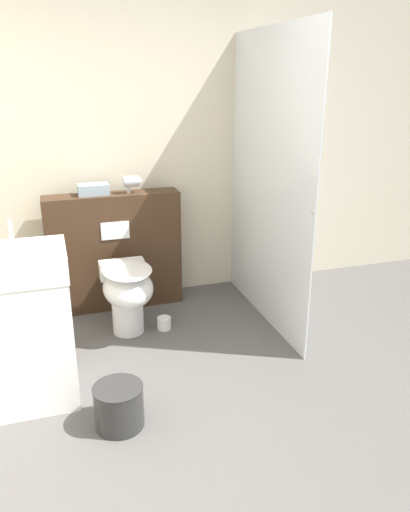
# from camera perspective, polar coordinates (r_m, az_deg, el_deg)

# --- Properties ---
(ground_plane) EXTENTS (12.00, 12.00, 0.00)m
(ground_plane) POSITION_cam_1_polar(r_m,az_deg,el_deg) (2.71, 4.09, -22.60)
(ground_plane) COLOR #565451
(wall_back) EXTENTS (8.00, 0.06, 2.50)m
(wall_back) POSITION_cam_1_polar(r_m,az_deg,el_deg) (4.21, -6.98, 11.87)
(wall_back) COLOR beige
(wall_back) RESTS_ON ground_plane
(partition_panel) EXTENTS (1.07, 0.23, 0.96)m
(partition_panel) POSITION_cam_1_polar(r_m,az_deg,el_deg) (4.14, -10.26, 0.54)
(partition_panel) COLOR #3D2819
(partition_panel) RESTS_ON ground_plane
(shower_glass) EXTENTS (0.04, 1.44, 2.15)m
(shower_glass) POSITION_cam_1_polar(r_m,az_deg,el_deg) (3.76, 7.19, 8.23)
(shower_glass) COLOR silver
(shower_glass) RESTS_ON ground_plane
(toilet) EXTENTS (0.36, 0.57, 0.54)m
(toilet) POSITION_cam_1_polar(r_m,az_deg,el_deg) (3.69, -8.86, -4.01)
(toilet) COLOR white
(toilet) RESTS_ON ground_plane
(sink_vanity) EXTENTS (0.56, 0.45, 1.08)m
(sink_vanity) POSITION_cam_1_polar(r_m,az_deg,el_deg) (3.06, -20.16, -7.70)
(sink_vanity) COLOR white
(sink_vanity) RESTS_ON ground_plane
(hair_drier) EXTENTS (0.15, 0.09, 0.14)m
(hair_drier) POSITION_cam_1_polar(r_m,az_deg,el_deg) (3.99, -8.28, 8.41)
(hair_drier) COLOR #B7B7BC
(hair_drier) RESTS_ON partition_panel
(folded_towel) EXTENTS (0.24, 0.14, 0.08)m
(folded_towel) POSITION_cam_1_polar(r_m,az_deg,el_deg) (3.99, -12.64, 7.43)
(folded_towel) COLOR #8C9EAD
(folded_towel) RESTS_ON partition_panel
(spare_toilet_roll) EXTENTS (0.10, 0.10, 0.09)m
(spare_toilet_roll) POSITION_cam_1_polar(r_m,az_deg,el_deg) (3.86, -4.70, -7.65)
(spare_toilet_roll) COLOR white
(spare_toilet_roll) RESTS_ON ground_plane
(waste_bin) EXTENTS (0.28, 0.28, 0.25)m
(waste_bin) POSITION_cam_1_polar(r_m,az_deg,el_deg) (2.89, -9.81, -16.55)
(waste_bin) COLOR #2D2D2D
(waste_bin) RESTS_ON ground_plane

